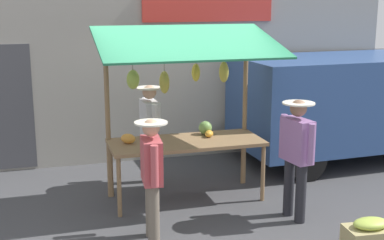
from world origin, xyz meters
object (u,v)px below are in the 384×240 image
(market_stall, at_px, (185,96))
(parked_van, at_px, (350,99))
(vendor_with_sunhat, at_px, (150,127))
(shopper_with_ponytail, at_px, (152,171))
(shopper_in_striped_shirt, at_px, (297,150))
(produce_crate_side, at_px, (370,238))

(market_stall, xyz_separation_m, parked_van, (-3.38, -1.06, -0.41))
(market_stall, distance_m, parked_van, 3.57)
(market_stall, bearing_deg, vendor_with_sunhat, -63.43)
(vendor_with_sunhat, xyz_separation_m, shopper_with_ponytail, (0.40, 1.97, -0.06))
(market_stall, relative_size, vendor_with_sunhat, 1.58)
(market_stall, bearing_deg, shopper_with_ponytail, 58.61)
(shopper_with_ponytail, bearing_deg, shopper_in_striped_shirt, -81.57)
(vendor_with_sunhat, bearing_deg, produce_crate_side, 29.67)
(vendor_with_sunhat, xyz_separation_m, parked_van, (-3.74, -0.34, 0.19))
(shopper_in_striped_shirt, relative_size, produce_crate_side, 2.74)
(vendor_with_sunhat, xyz_separation_m, shopper_in_striped_shirt, (-1.55, 1.86, 0.02))
(market_stall, distance_m, shopper_in_striped_shirt, 1.74)
(vendor_with_sunhat, distance_m, shopper_with_ponytail, 2.01)
(vendor_with_sunhat, bearing_deg, shopper_with_ponytail, -13.86)
(shopper_in_striped_shirt, height_order, produce_crate_side, shopper_in_striped_shirt)
(shopper_in_striped_shirt, distance_m, produce_crate_side, 1.44)
(parked_van, relative_size, produce_crate_side, 7.58)
(shopper_in_striped_shirt, bearing_deg, vendor_with_sunhat, 31.31)
(shopper_with_ponytail, bearing_deg, parked_van, -55.68)
(shopper_in_striped_shirt, xyz_separation_m, parked_van, (-2.19, -2.19, 0.17))
(vendor_with_sunhat, distance_m, parked_van, 3.76)
(produce_crate_side, bearing_deg, shopper_with_ponytail, -24.94)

